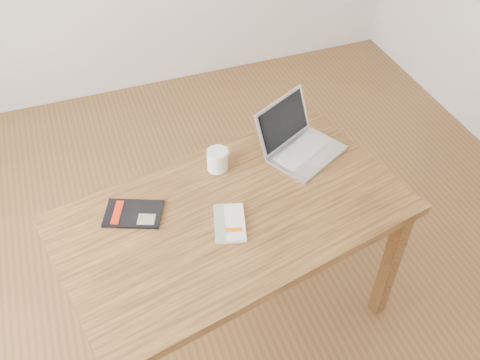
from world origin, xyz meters
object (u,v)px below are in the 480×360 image
object	(u,v)px
white_guidebook	(230,223)
black_guidebook	(133,214)
desk	(233,227)
coffee_mug	(218,159)
laptop	(298,142)

from	to	relation	value
white_guidebook	black_guidebook	size ratio (longest dim) A/B	0.83
desk	coffee_mug	bearing A→B (deg)	72.88
desk	laptop	xyz separation A→B (m)	(0.39, 0.25, 0.13)
desk	laptop	size ratio (longest dim) A/B	3.64
desk	laptop	world-z (taller)	laptop
white_guidebook	laptop	xyz separation A→B (m)	(0.42, 0.31, 0.04)
black_guidebook	laptop	distance (m)	0.77
white_guidebook	coffee_mug	world-z (taller)	coffee_mug
laptop	coffee_mug	world-z (taller)	laptop
white_guidebook	black_guidebook	xyz separation A→B (m)	(-0.33, 0.18, -0.00)
white_guidebook	laptop	distance (m)	0.53
laptop	coffee_mug	distance (m)	0.36
desk	black_guidebook	bearing A→B (deg)	150.61
white_guidebook	black_guidebook	world-z (taller)	white_guidebook
desk	black_guidebook	xyz separation A→B (m)	(-0.37, 0.12, 0.10)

